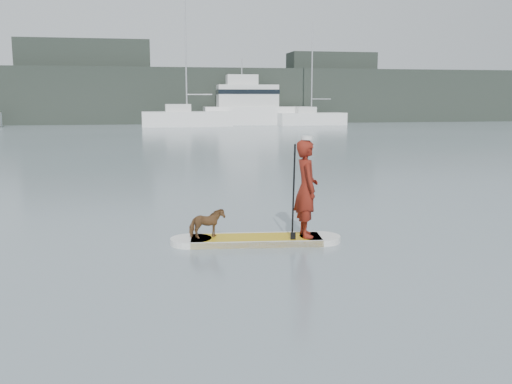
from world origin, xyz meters
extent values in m
plane|color=slate|center=(0.00, 0.00, 0.00)|extent=(140.00, 140.00, 0.00)
cube|color=#C29B12|center=(-1.41, -1.37, 0.06)|extent=(2.57, 1.07, 0.12)
cylinder|color=silver|center=(-2.65, -1.24, 0.06)|extent=(0.80, 0.80, 0.12)
cylinder|color=silver|center=(-0.17, -1.51, 0.06)|extent=(0.80, 0.80, 0.12)
cube|color=silver|center=(-1.37, -1.01, 0.06)|extent=(2.49, 0.33, 0.12)
cube|color=silver|center=(-1.45, -1.74, 0.06)|extent=(2.49, 0.33, 0.12)
imported|color=maroon|center=(-0.45, -1.48, 1.06)|extent=(0.47, 0.70, 1.87)
cylinder|color=silver|center=(-0.45, -1.48, 2.03)|extent=(0.22, 0.22, 0.07)
imported|color=#53341C|center=(-2.35, -1.27, 0.40)|extent=(0.72, 0.46, 0.56)
cylinder|color=black|center=(-0.76, -1.70, 1.00)|extent=(0.07, 0.30, 1.89)
cube|color=black|center=(-0.76, -1.70, 0.10)|extent=(0.10, 0.03, 0.32)
cube|color=white|center=(0.35, 44.68, 0.72)|extent=(8.71, 2.74, 1.45)
cube|color=silver|center=(-0.52, 44.68, 1.81)|extent=(2.44, 1.90, 0.72)
cylinder|color=#B7B7BC|center=(0.35, 44.68, 7.04)|extent=(0.14, 0.14, 11.18)
cylinder|color=#B7B7BC|center=(1.59, 44.69, 3.10)|extent=(2.48, 0.12, 0.10)
cube|color=white|center=(13.26, 45.62, 0.62)|extent=(7.27, 2.92, 1.24)
cube|color=silver|center=(12.55, 45.56, 1.55)|extent=(2.12, 1.78, 0.62)
cylinder|color=#B7B7BC|center=(13.26, 45.62, 5.77)|extent=(0.12, 0.12, 9.05)
cylinder|color=#B7B7BC|center=(14.32, 45.72, 2.66)|extent=(2.13, 0.27, 0.09)
cube|color=white|center=(7.99, 47.61, 0.93)|extent=(11.39, 3.73, 1.85)
cube|color=silver|center=(6.85, 47.64, 2.99)|extent=(6.28, 2.92, 2.27)
cube|color=silver|center=(6.29, 47.65, 4.63)|extent=(3.21, 1.99, 1.03)
cube|color=black|center=(6.85, 47.64, 3.40)|extent=(6.40, 3.00, 0.46)
cylinder|color=#B7B7BC|center=(6.29, 47.65, 5.97)|extent=(0.10, 0.10, 1.65)
cube|color=black|center=(0.00, 53.00, 3.00)|extent=(90.00, 6.00, 6.00)
cube|color=black|center=(-10.00, 54.00, 4.50)|extent=(14.00, 4.00, 9.00)
cube|color=black|center=(18.00, 54.00, 4.00)|extent=(10.00, 4.00, 8.00)
camera|label=1|loc=(-3.38, -11.90, 2.77)|focal=40.00mm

